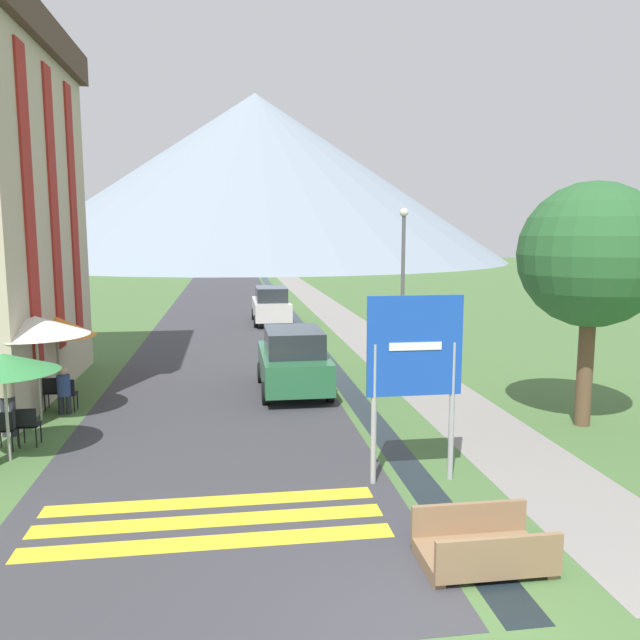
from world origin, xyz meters
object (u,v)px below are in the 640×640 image
at_px(cafe_chair_far_left, 67,392).
at_px(cafe_chair_far_right, 52,390).
at_px(cafe_umbrella_rear_orange, 57,327).
at_px(cafe_chair_near_left, 28,423).
at_px(cafe_umbrella_front_green, 3,363).
at_px(streetlamp, 403,275).
at_px(tree_by_path, 592,256).
at_px(parked_car_far, 271,305).
at_px(person_standing_terrace, 7,393).
at_px(road_sign, 415,363).
at_px(footbridge, 483,549).
at_px(cafe_umbrella_middle_white, 35,326).
at_px(person_seated_far, 64,388).
at_px(parked_car_near, 293,360).
at_px(cafe_chair_near_right, 4,427).

bearing_deg(cafe_chair_far_left, cafe_chair_far_right, 177.08).
bearing_deg(cafe_umbrella_rear_orange, cafe_chair_near_left, -84.05).
xyz_separation_m(cafe_umbrella_front_green, streetlamp, (9.95, 7.01, 1.14)).
xyz_separation_m(cafe_umbrella_front_green, tree_by_path, (12.50, 0.51, 1.99)).
distance_m(parked_car_far, person_standing_terrace, 17.87).
bearing_deg(parked_car_far, tree_by_path, -70.79).
height_order(road_sign, footbridge, road_sign).
bearing_deg(road_sign, person_standing_terrace, 155.26).
bearing_deg(cafe_chair_far_right, streetlamp, 21.31).
relative_size(streetlamp, tree_by_path, 0.93).
bearing_deg(cafe_umbrella_middle_white, road_sign, -32.19).
bearing_deg(cafe_chair_far_right, person_seated_far, -43.38).
bearing_deg(cafe_umbrella_front_green, streetlamp, 35.16).
relative_size(cafe_umbrella_front_green, cafe_umbrella_rear_orange, 0.98).
bearing_deg(footbridge, person_standing_terrace, 141.08).
height_order(parked_car_near, cafe_chair_far_right, parked_car_near).
bearing_deg(person_standing_terrace, cafe_umbrella_front_green, -71.94).
distance_m(parked_car_near, cafe_umbrella_rear_orange, 6.52).
height_order(parked_car_near, tree_by_path, tree_by_path).
bearing_deg(streetlamp, footbridge, -100.50).
height_order(cafe_chair_far_right, cafe_chair_near_right, same).
xyz_separation_m(road_sign, cafe_chair_far_right, (-7.71, 5.76, -1.68)).
bearing_deg(road_sign, cafe_chair_far_left, 142.93).
bearing_deg(cafe_umbrella_middle_white, person_standing_terrace, -106.49).
bearing_deg(road_sign, cafe_umbrella_rear_orange, 137.57).
relative_size(cafe_chair_near_right, tree_by_path, 0.15).
relative_size(cafe_chair_near_left, cafe_umbrella_rear_orange, 0.39).
distance_m(parked_car_far, tree_by_path, 18.83).
relative_size(footbridge, person_standing_terrace, 1.02).
bearing_deg(parked_car_near, parked_car_far, 88.83).
bearing_deg(footbridge, cafe_chair_near_right, 144.73).
height_order(cafe_chair_far_right, person_standing_terrace, person_standing_terrace).
bearing_deg(cafe_chair_near_left, cafe_umbrella_middle_white, 83.90).
relative_size(parked_car_far, cafe_chair_far_left, 5.17).
distance_m(cafe_chair_far_left, tree_by_path, 12.99).
bearing_deg(parked_car_near, cafe_umbrella_rear_orange, 175.18).
distance_m(footbridge, cafe_umbrella_rear_orange, 13.03).
xyz_separation_m(road_sign, cafe_umbrella_front_green, (-7.59, 2.16, -0.23)).
bearing_deg(road_sign, footbridge, -87.60).
relative_size(parked_car_far, cafe_chair_near_right, 5.17).
bearing_deg(tree_by_path, cafe_umbrella_rear_orange, 160.45).
xyz_separation_m(cafe_chair_far_right, person_seated_far, (0.39, -0.40, 0.15)).
bearing_deg(cafe_chair_near_right, road_sign, -42.39).
distance_m(person_standing_terrace, tree_by_path, 13.39).
bearing_deg(streetlamp, person_seated_far, -158.53).
bearing_deg(cafe_umbrella_middle_white, cafe_chair_far_left, 52.78).
xyz_separation_m(cafe_chair_far_right, cafe_chair_far_left, (0.43, -0.25, 0.00)).
height_order(parked_car_near, streetlamp, streetlamp).
bearing_deg(person_standing_terrace, parked_car_near, 23.97).
height_order(cafe_chair_far_left, tree_by_path, tree_by_path).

